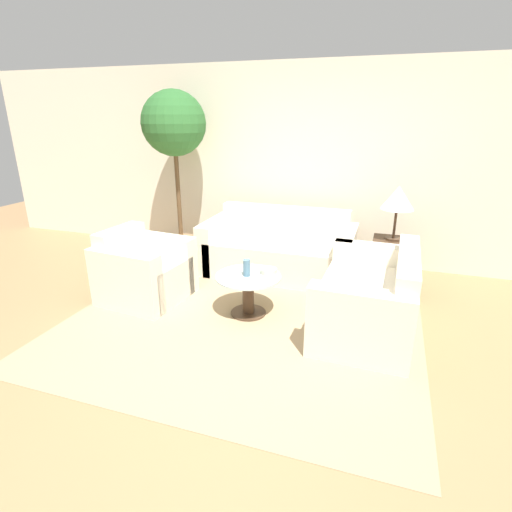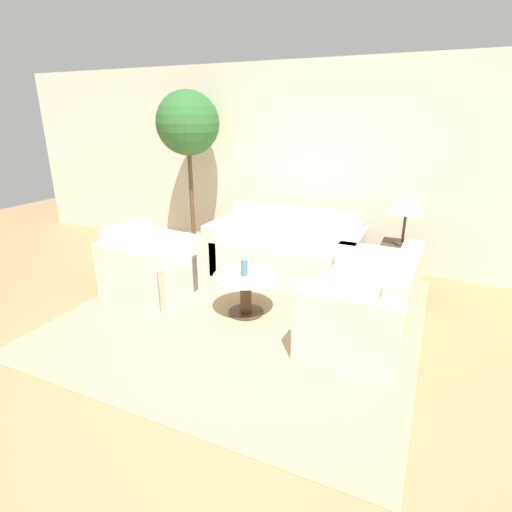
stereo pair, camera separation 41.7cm
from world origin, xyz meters
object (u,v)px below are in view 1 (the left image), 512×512
Objects in this scene: loveseat at (373,301)px; bowl at (269,271)px; sofa_main at (279,251)px; coffee_table at (248,289)px; vase at (247,268)px; armchair at (142,273)px; table_lamp at (398,199)px; potted_plant at (174,134)px.

loveseat reaches higher than bowl.
sofa_main is 1.23m from coffee_table.
vase reaches higher than coffee_table.
sofa_main reaches higher than vase.
vase is (1.24, -0.01, 0.22)m from armchair.
table_lamp is at bearing -0.16° from sofa_main.
potted_plant is 2.31m from vase.
table_lamp is 3.70× the size of vase.
bowl is (0.19, -1.11, 0.17)m from sofa_main.
loveseat is (2.47, 0.11, -0.01)m from armchair.
bowl is (-1.04, 0.01, 0.17)m from loveseat.
loveseat is at bearing -0.65° from bowl.
loveseat is at bearing -96.93° from table_lamp.
loveseat is at bearing -82.04° from armchair.
vase is at bearing -89.85° from sofa_main.
armchair is at bearing -80.14° from potted_plant.
coffee_table is 0.28m from bowl.
vase is (-0.01, -0.01, 0.24)m from coffee_table.
vase is at bearing -137.87° from table_lamp.
sofa_main is 2.04m from potted_plant.
armchair is at bearing 179.46° from vase.
loveseat is (1.23, -1.12, 0.00)m from sofa_main.
table_lamp is (1.36, 1.23, 0.78)m from coffee_table.
bowl is (1.66, -1.20, -1.25)m from potted_plant.
potted_plant is at bearing 15.38° from armchair.
armchair is 2.98m from table_lamp.
potted_plant reaches higher than table_lamp.
vase is (0.00, -1.24, 0.23)m from sofa_main.
loveseat is at bearing -42.31° from sofa_main.
table_lamp is (1.37, -0.00, 0.77)m from sofa_main.
table_lamp is at bearing -59.30° from armchair.
vase is (-1.23, -0.12, 0.23)m from loveseat.
armchair is 1.44m from bowl.
armchair is 0.63× the size of loveseat.
armchair is (-1.24, -1.23, 0.01)m from sofa_main.
sofa_main is at bearing 99.88° from bowl.
bowl is at bearing 34.43° from coffee_table.
armchair is at bearing -85.86° from loveseat.
sofa_main is 1.14m from bowl.
potted_plant is (-2.70, 1.21, 1.42)m from loveseat.
sofa_main is 0.84× the size of potted_plant.
table_lamp reaches higher than bowl.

